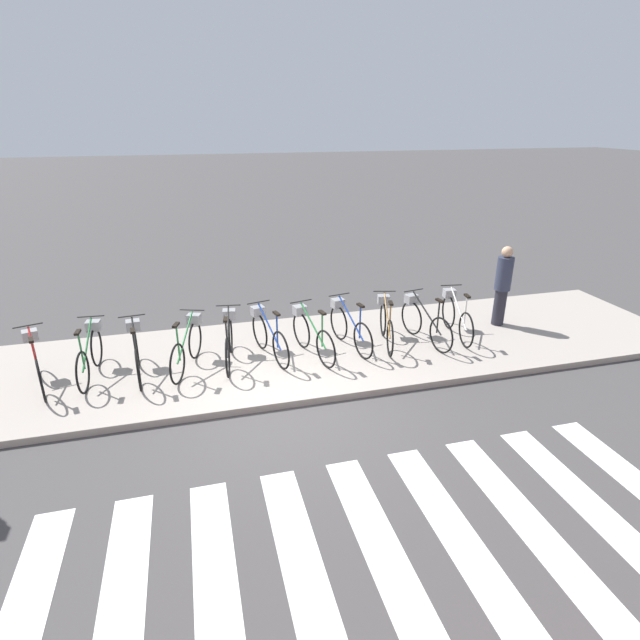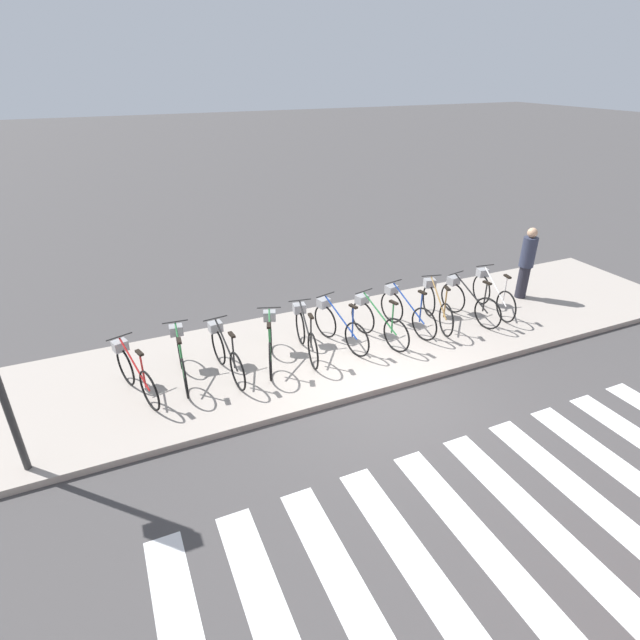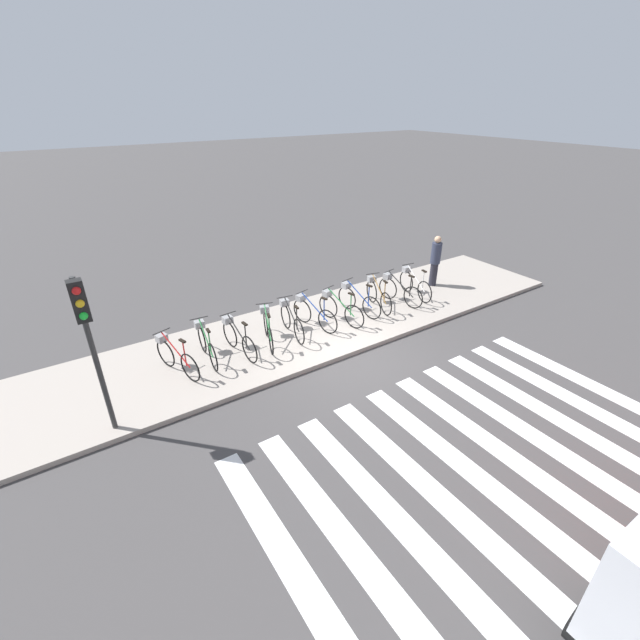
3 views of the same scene
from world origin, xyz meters
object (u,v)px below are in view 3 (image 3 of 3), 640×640
(parked_bicycle_5, at_px, (312,312))
(pedestrian, at_px, (435,260))
(parked_bicycle_9, at_px, (398,289))
(parked_bicycle_10, at_px, (414,283))
(parked_bicycle_3, at_px, (268,327))
(parked_bicycle_6, at_px, (339,308))
(parked_bicycle_7, at_px, (357,299))
(traffic_light, at_px, (87,327))
(parked_bicycle_2, at_px, (237,337))
(parked_bicycle_0, at_px, (175,356))
(parked_bicycle_4, at_px, (291,319))
(parked_bicycle_8, at_px, (378,294))
(parked_bicycle_1, at_px, (206,343))

(parked_bicycle_5, height_order, pedestrian, pedestrian)
(parked_bicycle_9, bearing_deg, parked_bicycle_10, 7.59)
(parked_bicycle_3, relative_size, parked_bicycle_6, 0.98)
(parked_bicycle_7, bearing_deg, traffic_light, -167.98)
(parked_bicycle_2, bearing_deg, parked_bicycle_0, 179.99)
(parked_bicycle_4, xyz_separation_m, parked_bicycle_9, (3.90, -0.08, 0.00))
(parked_bicycle_0, distance_m, parked_bicycle_3, 2.49)
(parked_bicycle_0, xyz_separation_m, parked_bicycle_8, (6.36, 0.12, 0.00))
(parked_bicycle_4, relative_size, parked_bicycle_7, 1.01)
(parked_bicycle_7, height_order, traffic_light, traffic_light)
(parked_bicycle_0, bearing_deg, parked_bicycle_3, 1.04)
(parked_bicycle_3, distance_m, parked_bicycle_7, 3.09)
(parked_bicycle_1, xyz_separation_m, parked_bicycle_9, (6.31, -0.14, 0.00))
(parked_bicycle_5, height_order, parked_bicycle_9, same)
(parked_bicycle_3, height_order, parked_bicycle_10, same)
(parked_bicycle_9, height_order, parked_bicycle_10, same)
(parked_bicycle_0, xyz_separation_m, parked_bicycle_9, (7.13, 0.02, 0.00))
(parked_bicycle_1, relative_size, parked_bicycle_8, 1.02)
(parked_bicycle_0, height_order, traffic_light, traffic_light)
(parked_bicycle_8, relative_size, parked_bicycle_9, 0.99)
(parked_bicycle_1, xyz_separation_m, parked_bicycle_8, (5.54, -0.04, 0.00))
(parked_bicycle_7, relative_size, parked_bicycle_10, 0.99)
(parked_bicycle_0, height_order, parked_bicycle_10, same)
(parked_bicycle_4, height_order, parked_bicycle_5, same)
(parked_bicycle_4, distance_m, pedestrian, 5.94)
(parked_bicycle_5, relative_size, parked_bicycle_6, 1.00)
(parked_bicycle_5, distance_m, parked_bicycle_6, 0.82)
(parked_bicycle_1, bearing_deg, parked_bicycle_2, -11.58)
(parked_bicycle_4, xyz_separation_m, parked_bicycle_6, (1.54, -0.12, 0.00))
(parked_bicycle_3, height_order, parked_bicycle_4, same)
(parked_bicycle_6, height_order, parked_bicycle_9, same)
(parked_bicycle_7, bearing_deg, parked_bicycle_1, 179.96)
(parked_bicycle_2, distance_m, parked_bicycle_6, 3.17)
(parked_bicycle_0, xyz_separation_m, parked_bicycle_5, (3.97, 0.14, 0.00))
(parked_bicycle_0, height_order, parked_bicycle_6, same)
(parked_bicycle_2, bearing_deg, parked_bicycle_7, 2.25)
(parked_bicycle_2, xyz_separation_m, parked_bicycle_8, (4.76, 0.12, 0.00))
(parked_bicycle_6, bearing_deg, parked_bicycle_10, 2.64)
(parked_bicycle_9, xyz_separation_m, pedestrian, (2.01, 0.39, 0.48))
(parked_bicycle_5, distance_m, traffic_light, 6.12)
(parked_bicycle_9, bearing_deg, parked_bicycle_0, -179.85)
(parked_bicycle_2, distance_m, parked_bicycle_9, 5.53)
(parked_bicycle_10, bearing_deg, parked_bicycle_9, -172.41)
(parked_bicycle_4, height_order, pedestrian, pedestrian)
(parked_bicycle_1, bearing_deg, parked_bicycle_3, -3.94)
(parked_bicycle_9, bearing_deg, parked_bicycle_6, -179.02)
(parked_bicycle_1, distance_m, parked_bicycle_7, 4.75)
(parked_bicycle_1, distance_m, pedestrian, 8.34)
(parked_bicycle_4, distance_m, parked_bicycle_6, 1.54)
(parked_bicycle_2, xyz_separation_m, parked_bicycle_10, (6.32, 0.12, 0.00))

